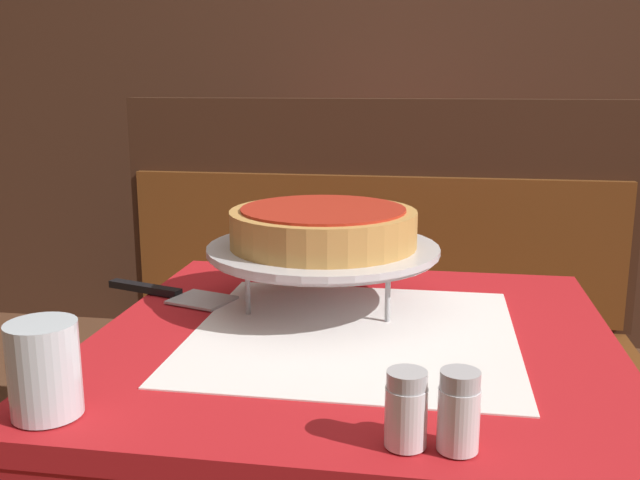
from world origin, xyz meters
name	(u,v)px	position (x,y,z in m)	size (l,w,h in m)	color
dining_table_front	(353,406)	(0.00, 0.00, 0.67)	(0.73, 0.73, 0.78)	red
dining_table_rear	(380,214)	(-0.08, 1.54, 0.67)	(0.78, 0.78, 0.78)	red
booth_bench	(365,401)	(-0.05, 0.75, 0.32)	(1.36, 0.51, 1.08)	#3D2316
back_wall_panel	(414,63)	(0.00, 2.14, 1.20)	(6.00, 0.04, 2.40)	#4C2D1E
pizza_pan_stand	(323,252)	(-0.06, 0.12, 0.87)	(0.36, 0.36, 0.10)	#ADADB2
deep_dish_pizza	(323,227)	(-0.06, 0.12, 0.91)	(0.29, 0.29, 0.06)	#C68E47
pizza_server	(170,293)	(-0.32, 0.13, 0.79)	(0.24, 0.12, 0.01)	#BCBCC1
water_glass_near	(44,369)	(-0.29, -0.30, 0.83)	(0.08, 0.08, 0.10)	silver
salt_shaker	(406,409)	(0.09, -0.31, 0.82)	(0.04, 0.04, 0.08)	silver
pepper_shaker	(459,411)	(0.14, -0.31, 0.82)	(0.04, 0.04, 0.08)	silver
condiment_caddy	(403,172)	(-0.01, 1.57, 0.81)	(0.14, 0.14, 0.15)	black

